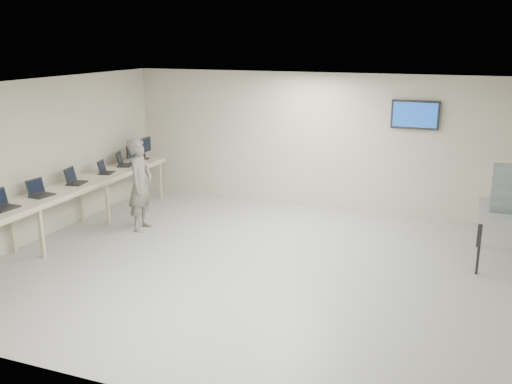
% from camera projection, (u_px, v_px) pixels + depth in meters
% --- Properties ---
extents(room, '(8.01, 7.01, 2.81)m').
position_uv_depth(room, '(255.00, 178.00, 8.65)').
color(room, silver).
rests_on(room, ground).
extents(workbench, '(0.76, 6.00, 0.90)m').
position_uv_depth(workbench, '(62.00, 193.00, 10.01)').
color(workbench, beige).
rests_on(workbench, ground).
extents(laptop_0, '(0.35, 0.41, 0.31)m').
position_uv_depth(laptop_0, '(1.00, 204.00, 8.84)').
color(laptop_0, black).
rests_on(laptop_0, workbench).
extents(laptop_1, '(0.34, 0.40, 0.29)m').
position_uv_depth(laptop_1, '(39.00, 192.00, 9.56)').
color(laptop_1, black).
rests_on(laptop_1, workbench).
extents(laptop_2, '(0.37, 0.41, 0.29)m').
position_uv_depth(laptop_2, '(74.00, 179.00, 10.36)').
color(laptop_2, black).
rests_on(laptop_2, workbench).
extents(laptop_3, '(0.33, 0.36, 0.25)m').
position_uv_depth(laptop_3, '(105.00, 170.00, 11.15)').
color(laptop_3, black).
rests_on(laptop_3, workbench).
extents(laptop_4, '(0.40, 0.42, 0.28)m').
position_uv_depth(laptop_4, '(123.00, 162.00, 11.80)').
color(laptop_4, black).
rests_on(laptop_4, workbench).
extents(monitor_near, '(0.18, 0.41, 0.40)m').
position_uv_depth(monitor_near, '(133.00, 152.00, 12.00)').
color(monitor_near, black).
rests_on(monitor_near, workbench).
extents(monitor_far, '(0.21, 0.47, 0.46)m').
position_uv_depth(monitor_far, '(144.00, 146.00, 12.40)').
color(monitor_far, black).
rests_on(monitor_far, workbench).
extents(soldier, '(0.50, 0.68, 1.72)m').
position_uv_depth(soldier, '(140.00, 185.00, 10.48)').
color(soldier, '#5C5E4D').
rests_on(soldier, ground).
extents(side_table, '(0.67, 1.44, 0.87)m').
position_uv_depth(side_table, '(501.00, 215.00, 8.91)').
color(side_table, gray).
rests_on(side_table, ground).
extents(storage_bins, '(0.34, 0.38, 0.71)m').
position_uv_depth(storage_bins, '(503.00, 188.00, 8.80)').
color(storage_bins, gray).
rests_on(storage_bins, side_table).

